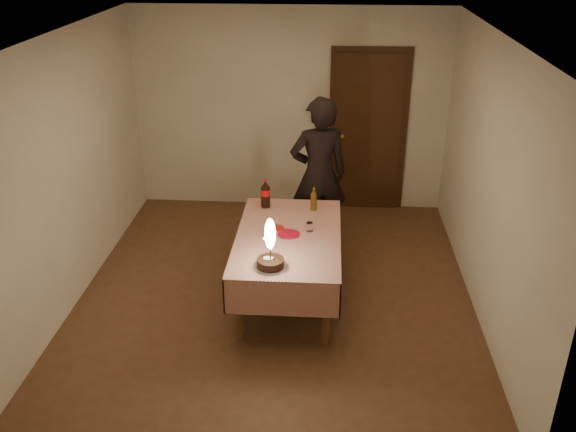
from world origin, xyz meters
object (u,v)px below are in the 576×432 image
object	(u,v)px
clear_cup	(309,227)
photographer	(319,175)
red_cup	(269,230)
red_plate	(289,234)
cola_bottle	(266,194)
dining_table	(288,244)
amber_bottle_right	(314,200)
birthday_cake	(270,254)

from	to	relation	value
clear_cup	photographer	distance (m)	1.03
red_cup	photographer	bearing A→B (deg)	68.14
red_plate	cola_bottle	size ratio (longest dim) A/B	0.69
dining_table	cola_bottle	size ratio (longest dim) A/B	5.42
cola_bottle	red_plate	bearing A→B (deg)	-65.22
clear_cup	photographer	xyz separation A→B (m)	(0.06, 1.02, 0.14)
red_plate	amber_bottle_right	distance (m)	0.64
clear_cup	red_plate	bearing A→B (deg)	-155.68
red_cup	photographer	xyz separation A→B (m)	(0.45, 1.13, 0.14)
clear_cup	photographer	bearing A→B (deg)	86.46
clear_cup	cola_bottle	distance (m)	0.74
birthday_cake	photographer	distance (m)	1.79
clear_cup	cola_bottle	xyz separation A→B (m)	(-0.49, 0.54, 0.11)
dining_table	cola_bottle	bearing A→B (deg)	114.03
clear_cup	amber_bottle_right	world-z (taller)	amber_bottle_right
red_cup	cola_bottle	size ratio (longest dim) A/B	0.31
clear_cup	birthday_cake	bearing A→B (deg)	-113.72
birthday_cake	amber_bottle_right	distance (m)	1.27
dining_table	red_cup	size ratio (longest dim) A/B	17.20
cola_bottle	photographer	bearing A→B (deg)	41.04
red_cup	amber_bottle_right	size ratio (longest dim) A/B	0.39
birthday_cake	clear_cup	bearing A→B (deg)	66.28
amber_bottle_right	birthday_cake	bearing A→B (deg)	-105.69
red_cup	birthday_cake	bearing A→B (deg)	-83.41
dining_table	amber_bottle_right	xyz separation A→B (m)	(0.23, 0.60, 0.22)
cola_bottle	clear_cup	bearing A→B (deg)	-47.74
dining_table	red_plate	size ratio (longest dim) A/B	7.82
dining_table	birthday_cake	size ratio (longest dim) A/B	3.63
red_cup	photographer	size ratio (longest dim) A/B	0.06
cola_bottle	amber_bottle_right	world-z (taller)	cola_bottle
birthday_cake	red_plate	bearing A→B (deg)	79.39
dining_table	photographer	distance (m)	1.19
cola_bottle	red_cup	bearing A→B (deg)	-81.17
amber_bottle_right	photographer	world-z (taller)	photographer
cola_bottle	amber_bottle_right	xyz separation A→B (m)	(0.52, -0.04, -0.03)
dining_table	birthday_cake	distance (m)	0.67
red_plate	amber_bottle_right	world-z (taller)	amber_bottle_right
red_plate	birthday_cake	bearing A→B (deg)	-100.61
photographer	birthday_cake	bearing A→B (deg)	-102.33
red_cup	clear_cup	bearing A→B (deg)	15.41
amber_bottle_right	red_plate	bearing A→B (deg)	-110.90
birthday_cake	dining_table	bearing A→B (deg)	79.33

